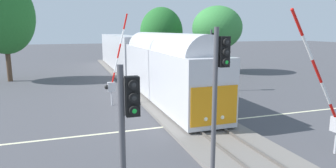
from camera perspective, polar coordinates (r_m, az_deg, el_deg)
The scene contains 12 objects.
ground_plane at distance 18.51m, azimuth 5.54°, elevation -7.60°, with size 220.00×220.00×0.00m, color #47474C.
road_centre_stripe at distance 18.51m, azimuth 5.54°, elevation -7.59°, with size 44.00×0.20×0.01m.
railway_track at distance 18.48m, azimuth 5.55°, elevation -7.32°, with size 4.40×80.00×0.32m.
commuter_train at distance 33.19m, azimuth -5.93°, elevation 5.34°, with size 3.04×39.91×5.16m.
crossing_gate_near at distance 15.34m, azimuth 29.24°, elevation -4.50°, with size 3.67×0.40×6.57m.
crossing_gate_far at distance 22.72m, azimuth -10.60°, elevation 1.19°, with size 1.92×0.40×6.90m.
traffic_signal_far_side at distance 27.68m, azimuth 8.52°, elevation 6.43°, with size 0.53×0.38×5.72m.
traffic_signal_median at distance 9.89m, azimuth 9.79°, elevation -0.41°, with size 0.53×0.38×5.82m.
traffic_signal_near_left at distance 7.51m, azimuth -7.77°, elevation -8.55°, with size 0.53×0.38×4.91m.
elm_centre_background at distance 42.99m, azimuth -1.28°, elevation 9.99°, with size 6.10×6.10×8.87m.
oak_far_right at distance 40.01m, azimuth 9.45°, elevation 10.62°, with size 6.54×6.54×8.79m.
pine_left_background at distance 37.27m, azimuth -29.09°, elevation 11.33°, with size 6.33×6.33×11.23m.
Camera 1 is at (-7.28, -16.03, 5.73)m, focal length 31.57 mm.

